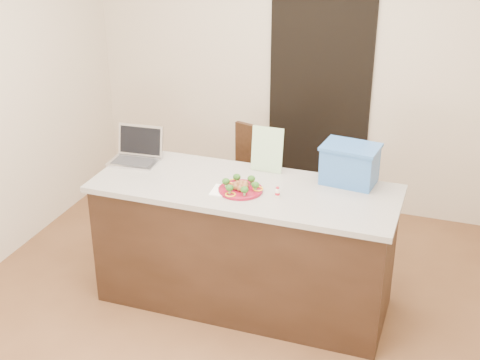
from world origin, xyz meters
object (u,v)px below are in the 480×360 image
(napkin, at_px, (225,191))
(yogurt_bottle, at_px, (277,193))
(chair, at_px, (253,178))
(laptop, at_px, (137,151))
(island, at_px, (244,245))
(blue_box, at_px, (350,164))
(plate, at_px, (241,190))

(napkin, height_order, yogurt_bottle, yogurt_bottle)
(yogurt_bottle, distance_m, chair, 1.17)
(napkin, relative_size, laptop, 0.47)
(napkin, bearing_deg, island, 51.15)
(yogurt_bottle, distance_m, blue_box, 0.55)
(yogurt_bottle, bearing_deg, napkin, -173.12)
(island, height_order, napkin, napkin)
(laptop, height_order, blue_box, blue_box)
(island, relative_size, yogurt_bottle, 30.99)
(napkin, distance_m, chair, 1.11)
(island, height_order, laptop, laptop)
(napkin, height_order, chair, chair)
(plate, bearing_deg, yogurt_bottle, 1.18)
(laptop, bearing_deg, napkin, -23.98)
(laptop, xyz_separation_m, chair, (0.64, 0.75, -0.44))
(island, bearing_deg, blue_box, 24.19)
(plate, height_order, laptop, laptop)
(yogurt_bottle, xyz_separation_m, chair, (-0.49, 0.99, -0.40))
(plate, xyz_separation_m, blue_box, (0.64, 0.37, 0.12))
(blue_box, bearing_deg, chair, 151.09)
(blue_box, xyz_separation_m, chair, (-0.88, 0.62, -0.51))
(plate, distance_m, blue_box, 0.75)
(plate, distance_m, yogurt_bottle, 0.25)
(laptop, bearing_deg, island, -14.70)
(plate, height_order, blue_box, blue_box)
(napkin, height_order, laptop, laptop)
(island, xyz_separation_m, chair, (-0.24, 0.91, 0.08))
(island, distance_m, laptop, 1.04)
(island, bearing_deg, napkin, -128.85)
(laptop, bearing_deg, yogurt_bottle, -16.18)
(napkin, height_order, blue_box, blue_box)
(plate, relative_size, laptop, 0.82)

